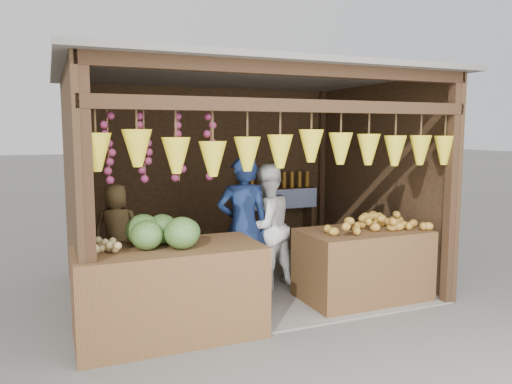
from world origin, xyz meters
TOP-DOWN VIEW (x-y plane):
  - ground at (0.00, 0.00)m, footprint 80.00×80.00m
  - stall_structure at (-0.03, -0.04)m, footprint 4.30×3.30m
  - back_shelf at (1.05, 1.28)m, footprint 1.25×0.32m
  - counter_left at (-1.21, -1.15)m, footprint 1.75×0.85m
  - counter_right at (1.11, -0.96)m, footprint 1.44×0.85m
  - stool at (-1.53, 0.10)m, footprint 0.30×0.30m
  - man_standing at (-0.13, -0.30)m, footprint 0.69×0.53m
  - woman_standing at (0.23, -0.15)m, footprint 0.91×0.80m
  - vendor_seated at (-1.53, 0.10)m, footprint 0.60×0.48m
  - melon_pile at (-1.24, -1.13)m, footprint 1.00×0.50m
  - tanfruit_pile at (-1.79, -1.15)m, footprint 0.34×0.40m
  - mango_pile at (1.20, -0.99)m, footprint 1.40×0.64m

SIDE VIEW (x-z plane):
  - ground at x=0.00m, z-range 0.00..0.00m
  - stool at x=-1.53m, z-range 0.00..0.28m
  - counter_right at x=1.11m, z-range 0.00..0.82m
  - counter_left at x=-1.21m, z-range 0.00..0.88m
  - woman_standing at x=0.23m, z-range 0.00..1.56m
  - vendor_seated at x=-1.53m, z-range 0.28..1.37m
  - man_standing at x=-0.13m, z-range 0.00..1.68m
  - back_shelf at x=1.05m, z-range 0.21..1.54m
  - mango_pile at x=1.20m, z-range 0.82..1.04m
  - tanfruit_pile at x=-1.79m, z-range 0.88..1.01m
  - melon_pile at x=-1.24m, z-range 0.88..1.20m
  - stall_structure at x=-0.03m, z-range 0.34..3.00m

